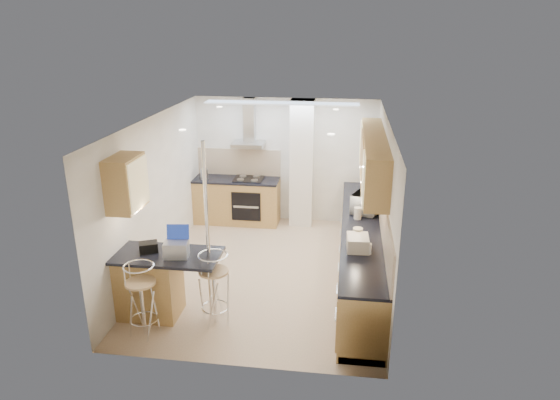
# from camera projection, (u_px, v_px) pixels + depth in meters

# --- Properties ---
(ground) EXTENTS (4.80, 4.80, 0.00)m
(ground) POSITION_uv_depth(u_px,v_px,m) (267.00, 272.00, 8.18)
(ground) COLOR tan
(ground) RESTS_ON ground
(room_shell) EXTENTS (3.64, 4.84, 2.51)m
(room_shell) POSITION_uv_depth(u_px,v_px,m) (290.00, 176.00, 7.97)
(room_shell) COLOR silver
(room_shell) RESTS_ON ground
(right_counter) EXTENTS (0.63, 4.40, 0.92)m
(right_counter) POSITION_uv_depth(u_px,v_px,m) (361.00, 252.00, 7.83)
(right_counter) COLOR #A27E41
(right_counter) RESTS_ON ground
(back_counter) EXTENTS (1.70, 0.63, 0.92)m
(back_counter) POSITION_uv_depth(u_px,v_px,m) (237.00, 200.00, 10.11)
(back_counter) COLOR #A27E41
(back_counter) RESTS_ON ground
(peninsula) EXTENTS (1.47, 0.72, 0.94)m
(peninsula) POSITION_uv_depth(u_px,v_px,m) (168.00, 285.00, 6.81)
(peninsula) COLOR #A27E41
(peninsula) RESTS_ON ground
(microwave) EXTENTS (0.59, 0.70, 0.33)m
(microwave) POSITION_uv_depth(u_px,v_px,m) (368.00, 202.00, 8.16)
(microwave) COLOR white
(microwave) RESTS_ON right_counter
(laptop) EXTENTS (0.34, 0.27, 0.21)m
(laptop) POSITION_uv_depth(u_px,v_px,m) (176.00, 249.00, 6.55)
(laptop) COLOR #A3A5AB
(laptop) RESTS_ON peninsula
(bag) EXTENTS (0.30, 0.26, 0.13)m
(bag) POSITION_uv_depth(u_px,v_px,m) (148.00, 247.00, 6.71)
(bag) COLOR black
(bag) RESTS_ON peninsula
(bar_stool_near) EXTENTS (0.47, 0.47, 1.01)m
(bar_stool_near) POSITION_uv_depth(u_px,v_px,m) (142.00, 300.00, 6.38)
(bar_stool_near) COLOR tan
(bar_stool_near) RESTS_ON ground
(bar_stool_end) EXTENTS (0.59, 0.59, 1.02)m
(bar_stool_end) POSITION_uv_depth(u_px,v_px,m) (214.00, 289.00, 6.64)
(bar_stool_end) COLOR tan
(bar_stool_end) RESTS_ON ground
(jar_a) EXTENTS (0.15, 0.15, 0.19)m
(jar_a) POSITION_uv_depth(u_px,v_px,m) (358.00, 213.00, 7.88)
(jar_a) COLOR beige
(jar_a) RESTS_ON right_counter
(jar_b) EXTENTS (0.12, 0.12, 0.17)m
(jar_b) POSITION_uv_depth(u_px,v_px,m) (365.00, 199.00, 8.55)
(jar_b) COLOR beige
(jar_b) RESTS_ON right_counter
(jar_c) EXTENTS (0.17, 0.17, 0.22)m
(jar_c) POSITION_uv_depth(u_px,v_px,m) (358.00, 235.00, 7.02)
(jar_c) COLOR #B0A68C
(jar_c) RESTS_ON right_counter
(jar_d) EXTENTS (0.11, 0.11, 0.15)m
(jar_d) POSITION_uv_depth(u_px,v_px,m) (368.00, 249.00, 6.68)
(jar_d) COLOR white
(jar_d) RESTS_ON right_counter
(bread_bin) EXTENTS (0.31, 0.38, 0.19)m
(bread_bin) POSITION_uv_depth(u_px,v_px,m) (358.00, 243.00, 6.81)
(bread_bin) COLOR beige
(bread_bin) RESTS_ON right_counter
(kettle) EXTENTS (0.16, 0.16, 0.21)m
(kettle) POSITION_uv_depth(u_px,v_px,m) (204.00, 174.00, 9.89)
(kettle) COLOR #B0B3B5
(kettle) RESTS_ON back_counter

